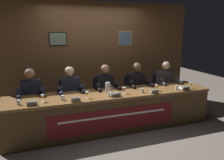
% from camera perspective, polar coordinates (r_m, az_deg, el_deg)
% --- Properties ---
extents(ground_plane, '(12.00, 12.00, 0.00)m').
position_cam_1_polar(ground_plane, '(4.46, -0.00, -12.38)').
color(ground_plane, '#70665B').
extents(wall_back_panelled, '(5.21, 0.14, 2.60)m').
position_cam_1_polar(wall_back_panelled, '(5.47, -5.06, 6.47)').
color(wall_back_panelled, brown).
rests_on(wall_back_panelled, ground_plane).
extents(conference_table, '(4.01, 0.81, 0.73)m').
position_cam_1_polar(conference_table, '(4.17, 0.51, -6.65)').
color(conference_table, brown).
rests_on(conference_table, ground_plane).
extents(chair_far_left, '(0.44, 0.45, 0.90)m').
position_cam_1_polar(chair_far_left, '(4.64, -20.23, -6.41)').
color(chair_far_left, black).
rests_on(chair_far_left, ground_plane).
extents(panelist_far_left, '(0.51, 0.48, 1.22)m').
position_cam_1_polar(panelist_far_left, '(4.37, -20.53, -3.81)').
color(panelist_far_left, black).
rests_on(panelist_far_left, ground_plane).
extents(nameplate_far_left, '(0.17, 0.06, 0.08)m').
position_cam_1_polar(nameplate_far_left, '(3.70, -20.42, -5.75)').
color(nameplate_far_left, white).
rests_on(nameplate_far_left, conference_table).
extents(juice_glass_far_left, '(0.06, 0.06, 0.12)m').
position_cam_1_polar(juice_glass_far_left, '(3.82, -17.89, -4.28)').
color(juice_glass_far_left, white).
rests_on(juice_glass_far_left, conference_table).
extents(water_cup_far_left, '(0.06, 0.06, 0.08)m').
position_cam_1_polar(water_cup_far_left, '(3.82, -23.45, -5.50)').
color(water_cup_far_left, silver).
rests_on(water_cup_far_left, conference_table).
extents(chair_left, '(0.44, 0.45, 0.90)m').
position_cam_1_polar(chair_left, '(4.68, -11.08, -5.70)').
color(chair_left, black).
rests_on(chair_left, ground_plane).
extents(panelist_left, '(0.51, 0.48, 1.22)m').
position_cam_1_polar(panelist_left, '(4.41, -10.86, -3.08)').
color(panelist_left, black).
rests_on(panelist_left, ground_plane).
extents(nameplate_left, '(0.17, 0.06, 0.08)m').
position_cam_1_polar(nameplate_left, '(3.72, -9.63, -5.05)').
color(nameplate_left, white).
rests_on(nameplate_left, conference_table).
extents(juice_glass_left, '(0.06, 0.06, 0.12)m').
position_cam_1_polar(juice_glass_left, '(3.85, -6.62, -3.58)').
color(juice_glass_left, white).
rests_on(juice_glass_left, conference_table).
extents(water_cup_left, '(0.06, 0.06, 0.08)m').
position_cam_1_polar(water_cup_left, '(3.83, -12.87, -4.68)').
color(water_cup_left, silver).
rests_on(water_cup_left, conference_table).
extents(chair_center, '(0.44, 0.45, 0.90)m').
position_cam_1_polar(chair_center, '(4.83, -2.31, -4.88)').
color(chair_center, black).
rests_on(chair_center, ground_plane).
extents(panelist_center, '(0.51, 0.48, 1.22)m').
position_cam_1_polar(panelist_center, '(4.57, -1.61, -2.29)').
color(panelist_center, black).
rests_on(panelist_center, ground_plane).
extents(nameplate_center, '(0.20, 0.06, 0.08)m').
position_cam_1_polar(nameplate_center, '(3.92, 1.01, -3.90)').
color(nameplate_center, white).
rests_on(nameplate_center, conference_table).
extents(juice_glass_center, '(0.06, 0.06, 0.12)m').
position_cam_1_polar(juice_glass_center, '(4.11, 3.21, -2.47)').
color(juice_glass_center, white).
rests_on(juice_glass_center, conference_table).
extents(water_cup_center, '(0.06, 0.06, 0.08)m').
position_cam_1_polar(water_cup_center, '(3.94, -0.64, -3.87)').
color(water_cup_center, silver).
rests_on(water_cup_center, conference_table).
extents(chair_right, '(0.44, 0.45, 0.90)m').
position_cam_1_polar(chair_right, '(5.08, 5.74, -4.03)').
color(chair_right, black).
rests_on(chair_right, ground_plane).
extents(panelist_right, '(0.51, 0.48, 1.22)m').
position_cam_1_polar(panelist_right, '(4.83, 6.81, -1.53)').
color(panelist_right, black).
rests_on(panelist_right, ground_plane).
extents(nameplate_right, '(0.16, 0.06, 0.08)m').
position_cam_1_polar(nameplate_right, '(4.23, 11.18, -2.92)').
color(nameplate_right, white).
rests_on(nameplate_right, conference_table).
extents(juice_glass_right, '(0.06, 0.06, 0.12)m').
position_cam_1_polar(juice_glass_right, '(4.39, 11.65, -1.74)').
color(juice_glass_right, white).
rests_on(juice_glass_right, conference_table).
extents(water_cup_right, '(0.06, 0.06, 0.08)m').
position_cam_1_polar(water_cup_right, '(4.24, 7.97, -2.80)').
color(water_cup_right, silver).
rests_on(water_cup_right, conference_table).
extents(chair_far_right, '(0.44, 0.45, 0.90)m').
position_cam_1_polar(chair_far_right, '(5.43, 12.88, -3.20)').
color(chair_far_right, black).
rests_on(chair_far_right, ground_plane).
extents(panelist_far_right, '(0.51, 0.48, 1.22)m').
position_cam_1_polar(panelist_far_right, '(5.20, 14.19, -0.83)').
color(panelist_far_right, black).
rests_on(panelist_far_right, ground_plane).
extents(nameplate_far_right, '(0.19, 0.06, 0.08)m').
position_cam_1_polar(nameplate_far_right, '(4.63, 18.94, -2.03)').
color(nameplate_far_right, white).
rests_on(nameplate_far_right, conference_table).
extents(juice_glass_far_right, '(0.06, 0.06, 0.12)m').
position_cam_1_polar(juice_glass_far_right, '(4.80, 20.01, -1.01)').
color(juice_glass_far_right, white).
rests_on(juice_glass_far_right, conference_table).
extents(water_cup_far_right, '(0.06, 0.06, 0.08)m').
position_cam_1_polar(water_cup_far_right, '(4.59, 16.77, -2.00)').
color(water_cup_far_right, silver).
rests_on(water_cup_far_right, conference_table).
extents(water_pitcher_central, '(0.15, 0.10, 0.21)m').
position_cam_1_polar(water_pitcher_central, '(4.22, -1.10, -1.95)').
color(water_pitcher_central, silver).
rests_on(water_pitcher_central, conference_table).
extents(document_stack_far_right, '(0.24, 0.20, 0.01)m').
position_cam_1_polar(document_stack_far_right, '(4.76, 18.01, -1.97)').
color(document_stack_far_right, white).
rests_on(document_stack_far_right, conference_table).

